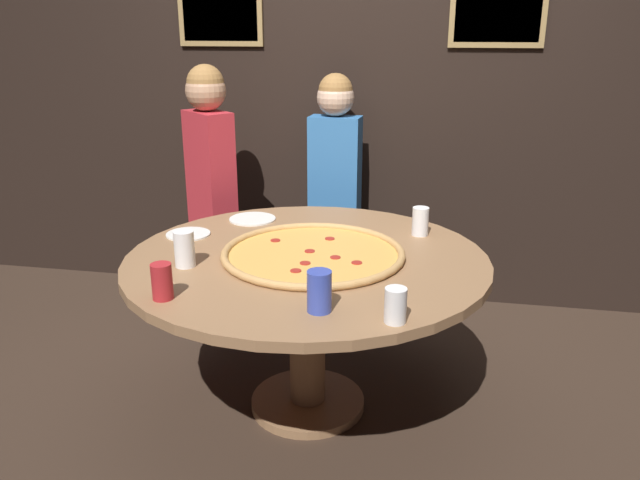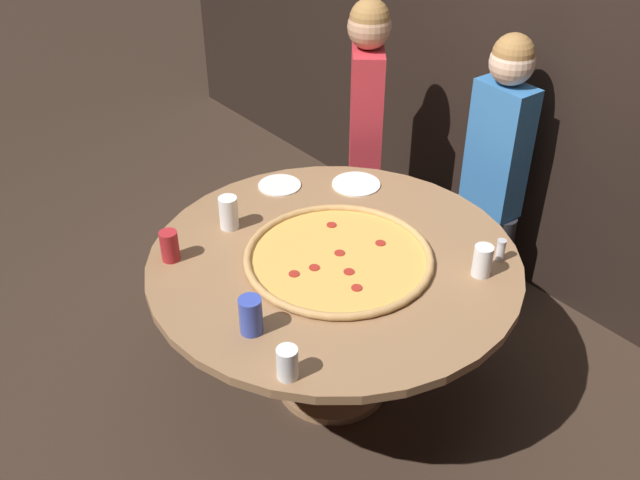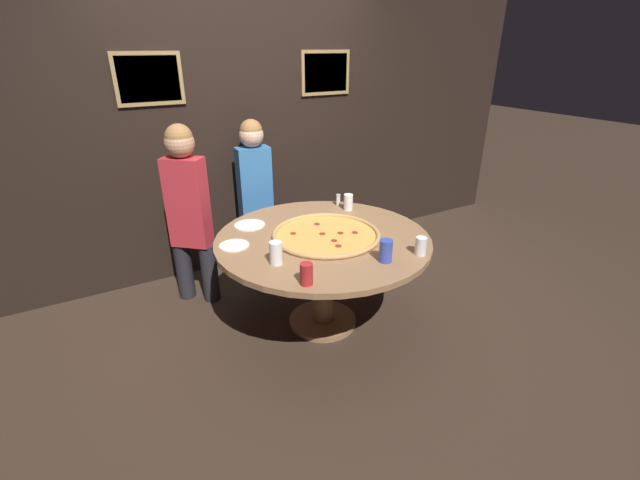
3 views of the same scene
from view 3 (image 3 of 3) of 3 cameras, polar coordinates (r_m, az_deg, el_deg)
name	(u,v)px [view 3 (image 3 of 3)]	position (r m, az deg, el deg)	size (l,w,h in m)	color
ground_plane	(323,322)	(3.43, 0.34, -10.91)	(24.00, 24.00, 0.00)	#38281E
back_wall	(248,127)	(4.09, -9.61, 14.60)	(6.40, 0.08, 2.60)	black
dining_table	(323,254)	(3.12, 0.37, -1.83)	(1.54, 1.54, 0.74)	#936B47
giant_pizza	(326,234)	(3.07, 0.80, 0.78)	(0.78, 0.78, 0.03)	#E5A84C
drink_cup_front_edge	(386,251)	(2.72, 8.76, -1.43)	(0.08, 0.08, 0.15)	#384CB7
drink_cup_near_left	(348,202)	(3.56, 3.79, 5.06)	(0.08, 0.08, 0.13)	white
drink_cup_near_right	(276,253)	(2.67, -5.90, -1.73)	(0.08, 0.08, 0.15)	white
drink_cup_centre_back	(306,274)	(2.44, -1.82, -4.54)	(0.07, 0.07, 0.13)	#B22328
drink_cup_by_shaker	(421,246)	(2.86, 13.30, -0.78)	(0.07, 0.07, 0.12)	white
white_plate_right_side	(250,225)	(3.30, -9.36, 2.00)	(0.23, 0.23, 0.01)	white
white_plate_left_side	(234,245)	(2.98, -11.38, -0.71)	(0.21, 0.21, 0.01)	white
condiment_shaker	(338,200)	(3.66, 2.44, 5.38)	(0.04, 0.04, 0.10)	silver
diner_far_right	(188,206)	(3.52, -17.18, 4.31)	(0.37, 0.34, 1.47)	#232328
diner_side_left	(255,188)	(3.96, -8.68, 6.85)	(0.36, 0.21, 1.42)	#232328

